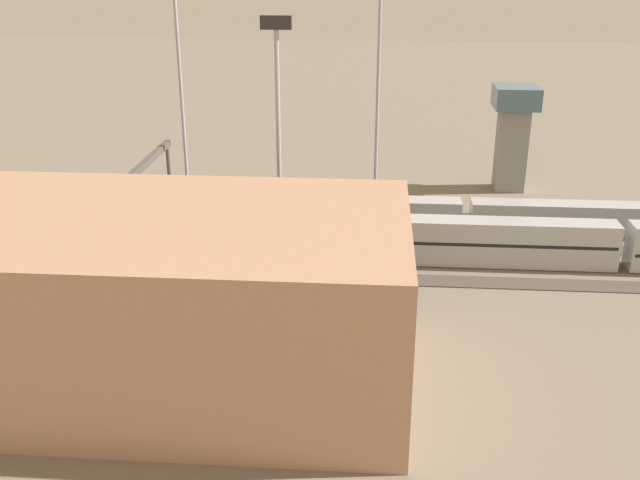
{
  "coord_description": "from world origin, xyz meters",
  "views": [
    {
      "loc": [
        -11.05,
        80.24,
        32.48
      ],
      "look_at": [
        -5.2,
        5.56,
        2.5
      ],
      "focal_mm": 41.31,
      "sensor_mm": 36.0,
      "label": 1
    }
  ],
  "objects_px": {
    "train_on_track_3": "(287,236)",
    "train_on_track_4": "(163,254)",
    "maintenance_shed": "(123,298)",
    "light_mast_0": "(379,57)",
    "train_on_track_1": "(258,210)",
    "light_mast_2": "(179,61)",
    "control_tower": "(513,130)",
    "light_mast_1": "(278,123)",
    "signal_gantry": "(139,178)"
  },
  "relations": [
    {
      "from": "train_on_track_3",
      "to": "train_on_track_4",
      "type": "bearing_deg",
      "value": 21.58
    },
    {
      "from": "maintenance_shed",
      "to": "light_mast_0",
      "type": "bearing_deg",
      "value": -114.28
    },
    {
      "from": "train_on_track_1",
      "to": "train_on_track_3",
      "type": "relative_size",
      "value": 1.16
    },
    {
      "from": "train_on_track_4",
      "to": "light_mast_2",
      "type": "bearing_deg",
      "value": -82.64
    },
    {
      "from": "light_mast_0",
      "to": "maintenance_shed",
      "type": "xyz_separation_m",
      "value": [
        19.4,
        43.0,
        -12.78
      ]
    },
    {
      "from": "train_on_track_4",
      "to": "light_mast_2",
      "type": "relative_size",
      "value": 0.33
    },
    {
      "from": "train_on_track_4",
      "to": "control_tower",
      "type": "distance_m",
      "value": 52.97
    },
    {
      "from": "train_on_track_3",
      "to": "light_mast_1",
      "type": "distance_m",
      "value": 16.56
    },
    {
      "from": "light_mast_2",
      "to": "signal_gantry",
      "type": "xyz_separation_m",
      "value": [
        2.24,
        12.66,
        -11.58
      ]
    },
    {
      "from": "light_mast_2",
      "to": "maintenance_shed",
      "type": "xyz_separation_m",
      "value": [
        -5.77,
        42.65,
        -12.1
      ]
    },
    {
      "from": "light_mast_0",
      "to": "light_mast_2",
      "type": "bearing_deg",
      "value": 0.79
    },
    {
      "from": "train_on_track_4",
      "to": "control_tower",
      "type": "xyz_separation_m",
      "value": [
        -41.25,
        -32.62,
        6.39
      ]
    },
    {
      "from": "train_on_track_4",
      "to": "train_on_track_1",
      "type": "relative_size",
      "value": 0.07
    },
    {
      "from": "train_on_track_4",
      "to": "train_on_track_3",
      "type": "relative_size",
      "value": 0.08
    },
    {
      "from": "train_on_track_1",
      "to": "light_mast_0",
      "type": "relative_size",
      "value": 4.41
    },
    {
      "from": "maintenance_shed",
      "to": "signal_gantry",
      "type": "bearing_deg",
      "value": -75.04
    },
    {
      "from": "train_on_track_4",
      "to": "light_mast_2",
      "type": "height_order",
      "value": "light_mast_2"
    },
    {
      "from": "light_mast_2",
      "to": "control_tower",
      "type": "distance_m",
      "value": 46.48
    },
    {
      "from": "train_on_track_4",
      "to": "light_mast_1",
      "type": "bearing_deg",
      "value": 167.11
    },
    {
      "from": "maintenance_shed",
      "to": "light_mast_2",
      "type": "bearing_deg",
      "value": -82.29
    },
    {
      "from": "light_mast_1",
      "to": "light_mast_2",
      "type": "xyz_separation_m",
      "value": [
        15.96,
        -25.64,
        1.9
      ]
    },
    {
      "from": "light_mast_1",
      "to": "control_tower",
      "type": "height_order",
      "value": "light_mast_1"
    },
    {
      "from": "light_mast_0",
      "to": "train_on_track_4",
      "type": "bearing_deg",
      "value": 45.97
    },
    {
      "from": "train_on_track_4",
      "to": "train_on_track_3",
      "type": "bearing_deg",
      "value": -158.42
    },
    {
      "from": "train_on_track_4",
      "to": "signal_gantry",
      "type": "bearing_deg",
      "value": -62.65
    },
    {
      "from": "light_mast_0",
      "to": "light_mast_1",
      "type": "xyz_separation_m",
      "value": [
        9.21,
        25.99,
        -2.58
      ]
    },
    {
      "from": "train_on_track_1",
      "to": "train_on_track_3",
      "type": "xyz_separation_m",
      "value": [
        -4.87,
        10.0,
        0.53
      ]
    },
    {
      "from": "train_on_track_1",
      "to": "train_on_track_3",
      "type": "height_order",
      "value": "train_on_track_3"
    },
    {
      "from": "maintenance_shed",
      "to": "train_on_track_3",
      "type": "bearing_deg",
      "value": -111.4
    },
    {
      "from": "train_on_track_1",
      "to": "maintenance_shed",
      "type": "bearing_deg",
      "value": 81.98
    },
    {
      "from": "light_mast_0",
      "to": "light_mast_2",
      "type": "xyz_separation_m",
      "value": [
        25.17,
        0.35,
        -0.68
      ]
    },
    {
      "from": "train_on_track_4",
      "to": "light_mast_0",
      "type": "xyz_separation_m",
      "value": [
        -22.24,
        -23.01,
        17.52
      ]
    },
    {
      "from": "light_mast_2",
      "to": "maintenance_shed",
      "type": "bearing_deg",
      "value": 97.71
    },
    {
      "from": "train_on_track_3",
      "to": "light_mast_1",
      "type": "relative_size",
      "value": 4.47
    },
    {
      "from": "light_mast_0",
      "to": "light_mast_1",
      "type": "bearing_deg",
      "value": 70.5
    },
    {
      "from": "light_mast_1",
      "to": "control_tower",
      "type": "distance_m",
      "value": 46.23
    },
    {
      "from": "train_on_track_4",
      "to": "train_on_track_3",
      "type": "xyz_separation_m",
      "value": [
        -12.64,
        -5.0,
        0.44
      ]
    },
    {
      "from": "light_mast_2",
      "to": "signal_gantry",
      "type": "bearing_deg",
      "value": 79.95
    },
    {
      "from": "train_on_track_3",
      "to": "signal_gantry",
      "type": "xyz_separation_m",
      "value": [
        17.81,
        -5.0,
        4.82
      ]
    },
    {
      "from": "light_mast_0",
      "to": "signal_gantry",
      "type": "xyz_separation_m",
      "value": [
        27.41,
        13.01,
        -12.26
      ]
    },
    {
      "from": "train_on_track_1",
      "to": "light_mast_0",
      "type": "distance_m",
      "value": 24.16
    },
    {
      "from": "train_on_track_1",
      "to": "light_mast_0",
      "type": "bearing_deg",
      "value": -151.04
    },
    {
      "from": "train_on_track_4",
      "to": "maintenance_shed",
      "type": "distance_m",
      "value": 20.74
    },
    {
      "from": "train_on_track_4",
      "to": "signal_gantry",
      "type": "relative_size",
      "value": 0.4
    },
    {
      "from": "train_on_track_3",
      "to": "train_on_track_1",
      "type": "bearing_deg",
      "value": -64.05
    },
    {
      "from": "light_mast_0",
      "to": "control_tower",
      "type": "bearing_deg",
      "value": -153.16
    },
    {
      "from": "train_on_track_4",
      "to": "light_mast_0",
      "type": "relative_size",
      "value": 0.32
    },
    {
      "from": "train_on_track_3",
      "to": "light_mast_2",
      "type": "distance_m",
      "value": 28.69
    },
    {
      "from": "light_mast_2",
      "to": "control_tower",
      "type": "relative_size",
      "value": 2.06
    },
    {
      "from": "train_on_track_1",
      "to": "light_mast_2",
      "type": "xyz_separation_m",
      "value": [
        10.7,
        -7.66,
        16.94
      ]
    }
  ]
}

